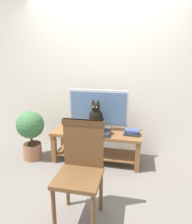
{
  "coord_description": "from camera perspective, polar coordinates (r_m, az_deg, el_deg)",
  "views": [
    {
      "loc": [
        0.63,
        -2.36,
        1.63
      ],
      "look_at": [
        -0.02,
        0.48,
        0.83
      ],
      "focal_mm": 32.45,
      "sensor_mm": 36.0,
      "label": 1
    }
  ],
  "objects": [
    {
      "name": "cat",
      "position": [
        2.98,
        0.05,
        -1.98
      ],
      "size": [
        0.24,
        0.32,
        0.49
      ],
      "color": "black",
      "rests_on": "media_box"
    },
    {
      "name": "book_stack",
      "position": [
        3.07,
        10.15,
        -5.71
      ],
      "size": [
        0.25,
        0.18,
        0.09
      ],
      "color": "#2D2D33",
      "rests_on": "tv_stand"
    },
    {
      "name": "media_box",
      "position": [
        3.06,
        0.09,
        -5.73
      ],
      "size": [
        0.43,
        0.26,
        0.06
      ],
      "color": "#2D2D30",
      "rests_on": "tv_stand"
    },
    {
      "name": "wooden_chair",
      "position": [
        2.09,
        -4.3,
        -14.42
      ],
      "size": [
        0.44,
        0.45,
        1.02
      ],
      "color": "brown",
      "rests_on": "ground"
    },
    {
      "name": "back_wall",
      "position": [
        3.41,
        2.21,
        11.52
      ],
      "size": [
        7.0,
        0.12,
        2.8
      ],
      "primitive_type": "cube",
      "color": "silver",
      "rests_on": "ground"
    },
    {
      "name": "tv_stand",
      "position": [
        3.23,
        0.2,
        -8.01
      ],
      "size": [
        1.39,
        0.49,
        0.5
      ],
      "color": "brown",
      "rests_on": "ground"
    },
    {
      "name": "ground_plane",
      "position": [
        2.94,
        -1.84,
        -18.34
      ],
      "size": [
        12.0,
        12.0,
        0.0
      ],
      "primitive_type": "plane",
      "color": "slate"
    },
    {
      "name": "tv",
      "position": [
        3.16,
        0.62,
        0.81
      ],
      "size": [
        0.94,
        0.2,
        0.64
      ],
      "color": "#B7B7BC",
      "rests_on": "tv_stand"
    },
    {
      "name": "potted_plant",
      "position": [
        3.41,
        -17.9,
        -5.07
      ],
      "size": [
        0.43,
        0.43,
        0.8
      ],
      "color": "#9E6B4C",
      "rests_on": "ground"
    }
  ]
}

